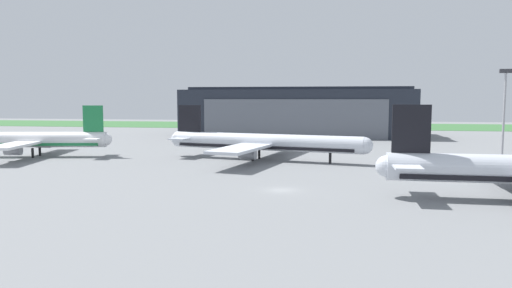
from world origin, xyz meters
name	(u,v)px	position (x,y,z in m)	size (l,w,h in m)	color
ground_plane	(281,190)	(0.00, 0.00, 0.00)	(440.00, 440.00, 0.00)	slate
grass_field_strip	(319,126)	(0.00, 167.71, 0.04)	(440.00, 56.00, 0.08)	#396C39
maintenance_hangar	(297,112)	(-6.05, 105.96, 8.45)	(81.44, 33.03, 17.82)	#232833
airliner_far_left	(263,143)	(-7.90, 33.29, 3.88)	(45.86, 40.11, 11.99)	silver
airliner_far_right	(30,140)	(-62.21, 30.35, 3.87)	(37.77, 34.59, 11.93)	white
apron_light_mast	(504,110)	(40.46, 31.21, 11.28)	(2.40, 0.50, 19.27)	#99999E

